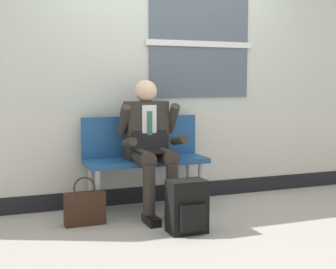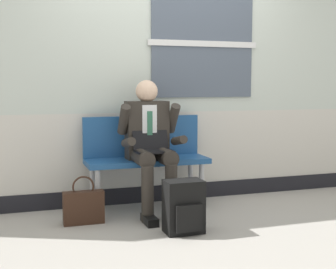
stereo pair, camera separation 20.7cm
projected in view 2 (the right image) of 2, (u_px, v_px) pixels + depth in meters
ground_plane at (183, 212)px, 4.49m from camera, size 18.00×18.00×0.00m
station_wall at (165, 64)px, 4.87m from camera, size 6.52×0.16×2.86m
bench_with_person at (145, 153)px, 4.60m from camera, size 1.17×0.42×0.90m
person_seated at (151, 142)px, 4.40m from camera, size 0.57×0.70×1.25m
backpack at (184, 207)px, 3.85m from camera, size 0.31×0.25×0.44m
handbag at (84, 207)px, 4.11m from camera, size 0.35×0.11×0.42m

